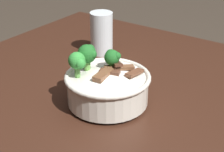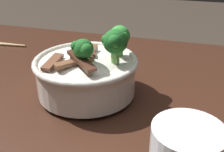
# 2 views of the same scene
# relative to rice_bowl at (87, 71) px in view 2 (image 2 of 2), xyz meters

# --- Properties ---
(dining_table) EXTENTS (1.41, 0.96, 0.77)m
(dining_table) POSITION_rel_rice_bowl_xyz_m (0.14, 0.08, -0.14)
(dining_table) COLOR #381E14
(dining_table) RESTS_ON ground
(rice_bowl) EXTENTS (0.21, 0.21, 0.15)m
(rice_bowl) POSITION_rel_rice_bowl_xyz_m (0.00, 0.00, 0.00)
(rice_bowl) COLOR silver
(rice_bowl) RESTS_ON dining_table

